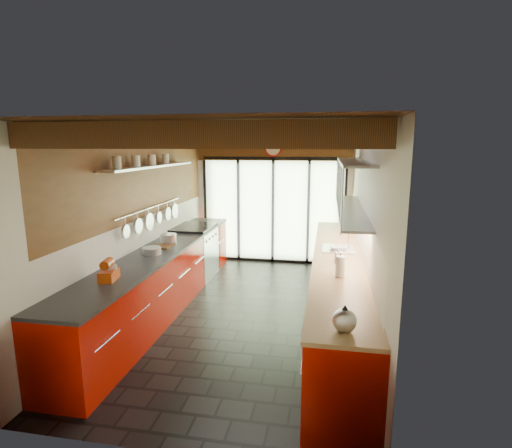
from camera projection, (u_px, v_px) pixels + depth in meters
The scene contains 18 objects.
ground at pixel (247, 313), 5.80m from camera, with size 5.50×5.50×0.00m, color black.
room_shell at pixel (246, 201), 5.48m from camera, with size 5.50×5.50×5.50m.
ceiling_beams at pixel (251, 141), 5.69m from camera, with size 3.14×5.06×4.90m.
glass_door at pixel (273, 183), 8.08m from camera, with size 2.95×0.10×2.90m.
left_counter at pixel (163, 278), 5.94m from camera, with size 0.68×5.00×0.92m.
range_stove at pixel (195, 252), 7.34m from camera, with size 0.66×0.90×0.97m.
right_counter at pixel (337, 289), 5.49m from camera, with size 0.68×5.00×0.92m.
sink_assembly at pixel (339, 246), 5.78m from camera, with size 0.45×0.52×0.43m.
upper_cabinets_right at pixel (352, 186), 5.49m from camera, with size 0.34×3.00×3.00m.
left_wall_fixtures at pixel (153, 186), 5.96m from camera, with size 0.28×2.60×0.96m.
stand_mixer at pixel (109, 271), 4.44m from camera, with size 0.20×0.30×0.25m.
pot_large at pixel (168, 239), 6.08m from camera, with size 0.24×0.24×0.15m, color silver.
pot_small at pixel (152, 251), 5.51m from camera, with size 0.26×0.26×0.10m, color silver.
cutting_board at pixel (164, 246), 5.93m from camera, with size 0.23×0.33×0.03m, color brown.
kettle at pixel (345, 319), 3.21m from camera, with size 0.26×0.28×0.23m.
paper_towel at pixel (340, 267), 4.55m from camera, with size 0.14×0.14×0.29m.
soap_bottle at pixel (339, 255), 5.10m from camera, with size 0.09×0.10×0.21m, color silver.
bowl at pixel (338, 248), 5.74m from camera, with size 0.24×0.24×0.06m, color silver.
Camera 1 is at (1.10, -5.33, 2.39)m, focal length 28.00 mm.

